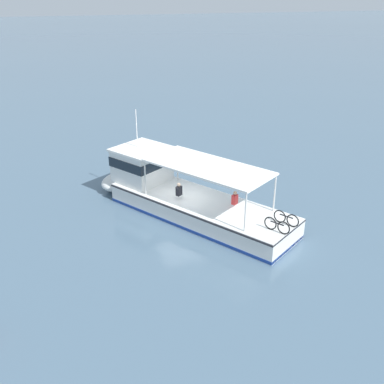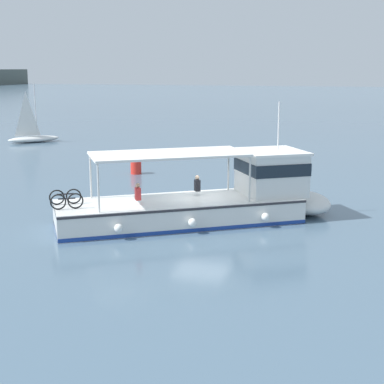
# 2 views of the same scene
# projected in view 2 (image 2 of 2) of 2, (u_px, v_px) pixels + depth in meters

# --- Properties ---
(ground_plane) EXTENTS (400.00, 400.00, 0.00)m
(ground_plane) POSITION_uv_depth(u_px,v_px,m) (201.00, 220.00, 26.34)
(ground_plane) COLOR slate
(ferry_main) EXTENTS (9.53, 12.34, 5.32)m
(ferry_main) POSITION_uv_depth(u_px,v_px,m) (214.00, 199.00, 25.95)
(ferry_main) COLOR white
(ferry_main) RESTS_ON ground
(sailboat_off_bow) EXTENTS (4.51, 4.24, 5.40)m
(sailboat_off_bow) POSITION_uv_depth(u_px,v_px,m) (33.00, 137.00, 53.61)
(sailboat_off_bow) COLOR white
(sailboat_off_bow) RESTS_ON ground
(channel_buoy) EXTENTS (0.70, 0.70, 1.40)m
(channel_buoy) POSITION_uv_depth(u_px,v_px,m) (136.00, 165.00, 37.65)
(channel_buoy) COLOR red
(channel_buoy) RESTS_ON ground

